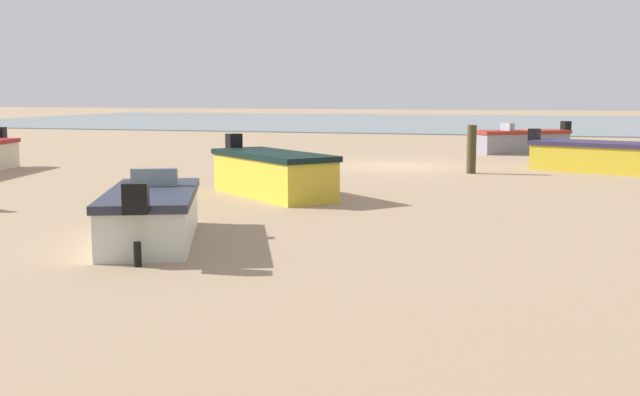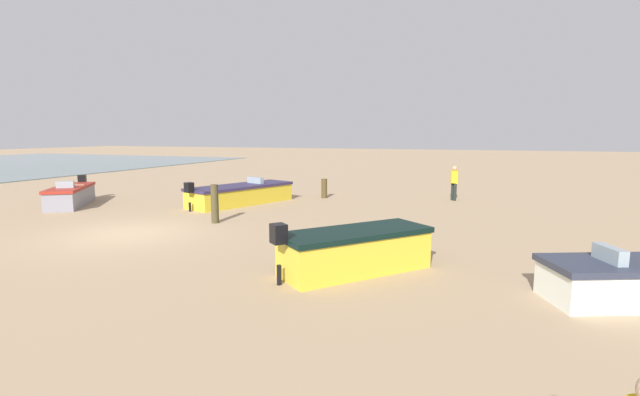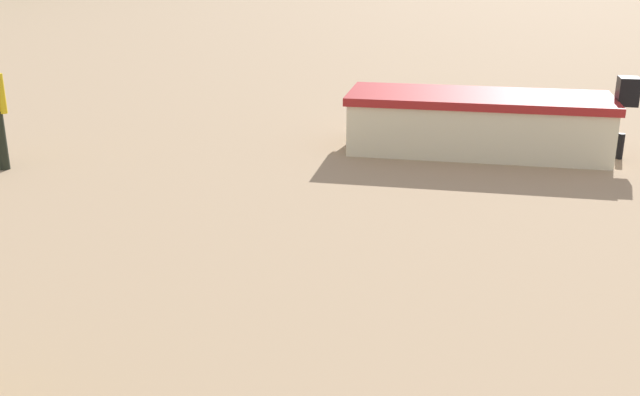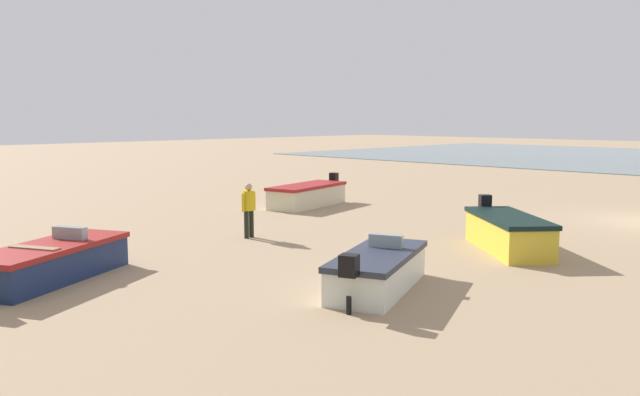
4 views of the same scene
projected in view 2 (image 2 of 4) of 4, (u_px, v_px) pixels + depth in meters
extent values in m
plane|color=tan|center=(129.00, 234.00, 13.90)|extent=(160.00, 160.00, 0.00)
cube|color=gold|center=(241.00, 196.00, 19.77)|extent=(5.08, 3.18, 0.73)
cube|color=#2D2648|center=(241.00, 186.00, 19.71)|extent=(5.20, 3.29, 0.12)
cube|color=black|center=(189.00, 187.00, 17.73)|extent=(0.38, 0.40, 0.40)
cylinder|color=black|center=(190.00, 207.00, 17.84)|extent=(0.13, 0.13, 0.37)
cube|color=#8C9EA8|center=(255.00, 180.00, 20.32)|extent=(0.52, 0.92, 0.28)
cube|color=white|center=(636.00, 285.00, 8.22)|extent=(2.34, 3.43, 0.66)
cube|color=#2C3143|center=(638.00, 264.00, 8.16)|extent=(2.45, 3.55, 0.12)
cube|color=#8C9EA8|center=(610.00, 254.00, 8.11)|extent=(0.75, 0.46, 0.28)
cube|color=gray|center=(71.00, 197.00, 19.24)|extent=(3.50, 2.83, 0.73)
cube|color=maroon|center=(70.00, 188.00, 19.18)|extent=(3.63, 2.95, 0.12)
cube|color=black|center=(82.00, 179.00, 20.99)|extent=(0.41, 0.42, 0.40)
cylinder|color=black|center=(83.00, 196.00, 21.10)|extent=(0.14, 0.14, 0.37)
cube|color=#8C9EA8|center=(65.00, 185.00, 18.57)|extent=(0.53, 0.67, 0.28)
cube|color=#976D50|center=(73.00, 185.00, 19.59)|extent=(0.72, 0.93, 0.08)
cube|color=gold|center=(355.00, 253.00, 10.04)|extent=(3.36, 3.15, 0.84)
cube|color=black|center=(355.00, 232.00, 9.97)|extent=(3.48, 3.28, 0.12)
cube|color=black|center=(279.00, 234.00, 9.04)|extent=(0.42, 0.43, 0.40)
cylinder|color=black|center=(279.00, 275.00, 9.16)|extent=(0.14, 0.14, 0.42)
cylinder|color=#423B23|center=(215.00, 204.00, 15.49)|extent=(0.26, 0.26, 1.35)
cylinder|color=#48391D|center=(324.00, 188.00, 21.59)|extent=(0.28, 0.28, 0.93)
cylinder|color=black|center=(452.00, 191.00, 20.88)|extent=(0.20, 0.20, 0.82)
cylinder|color=black|center=(455.00, 192.00, 20.69)|extent=(0.20, 0.20, 0.82)
cylinder|color=gold|center=(454.00, 177.00, 20.69)|extent=(0.48, 0.48, 0.58)
cylinder|color=gold|center=(452.00, 177.00, 20.90)|extent=(0.13, 0.13, 0.54)
cylinder|color=gold|center=(457.00, 178.00, 20.49)|extent=(0.13, 0.13, 0.54)
sphere|color=tan|center=(455.00, 168.00, 20.63)|extent=(0.31, 0.31, 0.22)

